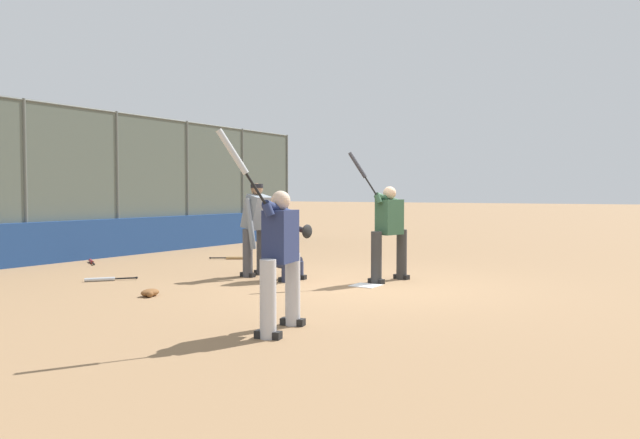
% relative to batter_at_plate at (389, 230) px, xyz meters
% --- Properties ---
extents(ground_plane, '(160.00, 160.00, 0.00)m').
position_rel_batter_at_plate_xyz_m(ground_plane, '(0.66, -0.09, -0.88)').
color(ground_plane, '#93704C').
extents(home_plate_marker, '(0.43, 0.43, 0.01)m').
position_rel_batter_at_plate_xyz_m(home_plate_marker, '(0.66, -0.09, -0.88)').
color(home_plate_marker, white).
rests_on(home_plate_marker, ground_plane).
extents(backstop_fence, '(16.71, 0.08, 3.45)m').
position_rel_batter_at_plate_xyz_m(backstop_fence, '(0.66, -7.41, 0.93)').
color(backstop_fence, '#515651').
rests_on(backstop_fence, ground_plane).
extents(padding_wall, '(16.30, 0.18, 0.90)m').
position_rel_batter_at_plate_xyz_m(padding_wall, '(0.66, -7.31, -0.44)').
color(padding_wall, navy).
rests_on(padding_wall, ground_plane).
extents(bleachers_beyond, '(11.64, 3.05, 1.80)m').
position_rel_batter_at_plate_xyz_m(bleachers_beyond, '(0.29, -10.27, -0.30)').
color(bleachers_beyond, slate).
rests_on(bleachers_beyond, ground_plane).
extents(batter_at_plate, '(0.94, 0.78, 2.20)m').
position_rel_batter_at_plate_xyz_m(batter_at_plate, '(0.00, 0.00, 0.00)').
color(batter_at_plate, '#333333').
rests_on(batter_at_plate, ground_plane).
extents(catcher_behind_plate, '(0.65, 0.76, 1.23)m').
position_rel_batter_at_plate_xyz_m(catcher_behind_plate, '(0.81, -1.61, -0.25)').
color(catcher_behind_plate, '#2D334C').
rests_on(catcher_behind_plate, ground_plane).
extents(umpire_home, '(0.69, 0.42, 1.68)m').
position_rel_batter_at_plate_xyz_m(umpire_home, '(0.63, -2.34, 0.02)').
color(umpire_home, '#4C4C51').
rests_on(umpire_home, ground_plane).
extents(batter_on_deck, '(1.10, 0.59, 2.17)m').
position_rel_batter_at_plate_xyz_m(batter_on_deck, '(4.13, 0.66, -0.04)').
color(batter_on_deck, '#B7B7BC').
rests_on(batter_on_deck, ground_plane).
extents(spare_bat_near_backstop, '(0.71, 0.58, 0.07)m').
position_rel_batter_at_plate_xyz_m(spare_bat_near_backstop, '(2.54, -4.16, -0.85)').
color(spare_bat_near_backstop, black).
rests_on(spare_bat_near_backstop, ground_plane).
extents(spare_bat_by_padding, '(0.52, 0.78, 0.07)m').
position_rel_batter_at_plate_xyz_m(spare_bat_by_padding, '(-1.35, -4.50, -0.85)').
color(spare_bat_by_padding, black).
rests_on(spare_bat_by_padding, ground_plane).
extents(spare_bat_third_base_side, '(0.51, 0.75, 0.07)m').
position_rel_batter_at_plate_xyz_m(spare_bat_third_base_side, '(0.86, -6.63, -0.85)').
color(spare_bat_third_base_side, black).
rests_on(spare_bat_third_base_side, ground_plane).
extents(fielding_glove_on_dirt, '(0.31, 0.23, 0.11)m').
position_rel_batter_at_plate_xyz_m(fielding_glove_on_dirt, '(3.24, -2.30, -0.83)').
color(fielding_glove_on_dirt, brown).
rests_on(fielding_glove_on_dirt, ground_plane).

